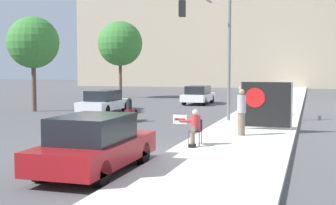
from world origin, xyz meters
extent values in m
plane|color=#4F4F51|center=(0.00, 0.00, 0.00)|extent=(160.00, 160.00, 0.00)
cube|color=beige|center=(3.71, 15.00, 0.07)|extent=(3.79, 90.00, 0.15)
cylinder|color=#474C56|center=(2.24, 1.47, 0.38)|extent=(0.03, 0.03, 0.47)
cylinder|color=#474C56|center=(2.61, 1.47, 0.38)|extent=(0.03, 0.03, 0.47)
cylinder|color=#474C56|center=(2.24, 1.84, 0.38)|extent=(0.03, 0.03, 0.47)
cylinder|color=#474C56|center=(2.61, 1.84, 0.38)|extent=(0.03, 0.03, 0.47)
cube|color=navy|center=(2.43, 1.65, 0.63)|extent=(0.40, 0.40, 0.02)
cube|color=navy|center=(2.43, 1.84, 0.83)|extent=(0.40, 0.02, 0.38)
cylinder|color=#756651|center=(2.43, 1.49, 0.73)|extent=(0.18, 0.42, 0.18)
cylinder|color=#756651|center=(2.43, 1.28, 0.38)|extent=(0.16, 0.16, 0.47)
cube|color=black|center=(2.43, 1.22, 0.20)|extent=(0.20, 0.28, 0.10)
cylinder|color=#B23333|center=(2.43, 1.68, 0.90)|extent=(0.34, 0.34, 0.52)
sphere|color=beige|center=(2.43, 1.68, 1.27)|extent=(0.22, 0.22, 0.22)
cylinder|color=#B23333|center=(2.10, 1.60, 0.98)|extent=(0.45, 0.09, 0.09)
cube|color=white|center=(1.90, 1.60, 1.02)|extent=(0.49, 0.02, 0.31)
cube|color=#AD1414|center=(1.90, 1.59, 1.02)|extent=(0.37, 0.01, 0.07)
cylinder|color=#756651|center=(3.60, 4.45, 0.59)|extent=(0.28, 0.28, 0.88)
cylinder|color=#9E9EA3|center=(3.60, 4.45, 1.38)|extent=(0.34, 0.34, 0.70)
sphere|color=tan|center=(3.60, 4.45, 1.85)|extent=(0.23, 0.23, 0.23)
cylinder|color=#424247|center=(3.17, 7.26, 0.59)|extent=(0.28, 0.28, 0.88)
cylinder|color=#236642|center=(3.17, 7.26, 1.38)|extent=(0.34, 0.34, 0.70)
sphere|color=tan|center=(3.17, 7.26, 1.85)|extent=(0.23, 0.23, 0.23)
cylinder|color=slate|center=(3.28, 6.52, 1.16)|extent=(0.06, 0.06, 2.03)
cylinder|color=slate|center=(5.41, 6.52, 1.16)|extent=(0.06, 0.06, 2.03)
cube|color=black|center=(4.34, 6.52, 1.21)|extent=(2.13, 0.02, 1.93)
cylinder|color=red|center=(3.88, 6.50, 1.50)|extent=(0.85, 0.01, 0.85)
cylinder|color=slate|center=(2.23, 9.54, 3.34)|extent=(0.16, 0.16, 6.38)
cube|color=black|center=(-0.23, 9.59, 5.81)|extent=(0.31, 0.31, 0.84)
sphere|color=green|center=(-0.23, 9.59, 5.53)|extent=(0.18, 0.18, 0.18)
cube|color=maroon|center=(0.72, -2.51, 0.57)|extent=(1.87, 4.49, 0.59)
cube|color=black|center=(0.72, -2.69, 1.21)|extent=(1.61, 2.33, 0.68)
cylinder|color=black|center=(-0.11, -1.12, 0.32)|extent=(0.22, 0.64, 0.64)
cylinder|color=black|center=(1.54, -1.12, 0.32)|extent=(0.22, 0.64, 0.64)
cylinder|color=black|center=(-0.11, -3.90, 0.32)|extent=(0.22, 0.64, 0.64)
cylinder|color=black|center=(1.54, -3.90, 0.32)|extent=(0.22, 0.64, 0.64)
cube|color=silver|center=(-5.84, 12.25, 0.53)|extent=(1.71, 4.48, 0.52)
cube|color=black|center=(-5.84, 12.07, 1.11)|extent=(1.47, 2.33, 0.63)
cylinder|color=black|center=(-6.59, 13.63, 0.32)|extent=(0.22, 0.64, 0.64)
cylinder|color=black|center=(-5.10, 13.63, 0.32)|extent=(0.22, 0.64, 0.64)
cylinder|color=black|center=(-6.59, 10.86, 0.32)|extent=(0.22, 0.64, 0.64)
cylinder|color=black|center=(-5.10, 10.86, 0.32)|extent=(0.22, 0.64, 0.64)
cube|color=white|center=(-2.08, 21.11, 0.53)|extent=(1.77, 4.39, 0.51)
cube|color=black|center=(-2.08, 20.93, 1.09)|extent=(1.52, 2.28, 0.62)
cylinder|color=black|center=(-2.86, 22.47, 0.32)|extent=(0.22, 0.64, 0.64)
cylinder|color=black|center=(-1.30, 22.47, 0.32)|extent=(0.22, 0.64, 0.64)
cylinder|color=black|center=(-2.86, 19.75, 0.32)|extent=(0.22, 0.64, 0.64)
cylinder|color=black|center=(-1.30, 19.75, 0.32)|extent=(0.22, 0.64, 0.64)
cube|color=maroon|center=(-2.74, 8.59, 0.48)|extent=(0.24, 0.86, 0.32)
cylinder|color=black|center=(-2.74, 8.54, 0.83)|extent=(0.28, 0.28, 0.55)
sphere|color=black|center=(-2.74, 8.54, 1.12)|extent=(0.24, 0.24, 0.24)
cylinder|color=black|center=(-2.74, 9.30, 0.30)|extent=(0.10, 0.60, 0.60)
cylinder|color=black|center=(-2.74, 7.88, 0.30)|extent=(0.10, 0.60, 0.60)
cylinder|color=brown|center=(-10.73, 12.21, 1.62)|extent=(0.28, 0.28, 3.24)
sphere|color=#387A33|center=(-10.73, 12.21, 4.39)|extent=(3.28, 3.28, 3.28)
cylinder|color=brown|center=(-10.60, 26.01, 1.78)|extent=(0.28, 0.28, 3.55)
sphere|color=#387A33|center=(-10.60, 26.01, 4.98)|extent=(4.07, 4.07, 4.07)
camera|label=1|loc=(6.18, -13.73, 2.80)|focal=50.00mm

